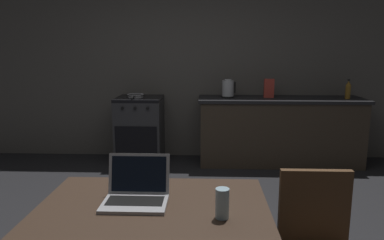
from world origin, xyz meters
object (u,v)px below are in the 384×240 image
object	(u,v)px
stove_oven	(140,130)
bottle	(348,90)
cereal_box	(269,88)
drinking_glass	(222,203)
frying_pan	(135,96)
laptop	(136,193)
dining_table	(152,225)
electric_kettle	(228,89)

from	to	relation	value
stove_oven	bottle	bearing A→B (deg)	-1.00
stove_oven	cereal_box	world-z (taller)	cereal_box
bottle	drinking_glass	world-z (taller)	bottle
bottle	drinking_glass	distance (m)	3.65
frying_pan	drinking_glass	world-z (taller)	frying_pan
drinking_glass	cereal_box	xyz separation A→B (m)	(0.75, 3.27, 0.18)
stove_oven	laptop	bearing A→B (deg)	-79.96
dining_table	bottle	world-z (taller)	bottle
bottle	frying_pan	world-z (taller)	bottle
frying_pan	cereal_box	world-z (taller)	cereal_box
electric_kettle	cereal_box	xyz separation A→B (m)	(0.54, 0.02, 0.01)
dining_table	laptop	distance (m)	0.18
dining_table	frying_pan	bearing A→B (deg)	102.21
laptop	dining_table	bearing A→B (deg)	-43.60
stove_oven	frying_pan	size ratio (longest dim) A/B	2.27
bottle	frying_pan	bearing A→B (deg)	179.59
dining_table	cereal_box	world-z (taller)	cereal_box
drinking_glass	cereal_box	size ratio (longest dim) A/B	0.57
drinking_glass	bottle	bearing A→B (deg)	61.41
laptop	cereal_box	world-z (taller)	cereal_box
dining_table	drinking_glass	xyz separation A→B (m)	(0.34, -0.07, 0.15)
bottle	drinking_glass	size ratio (longest dim) A/B	1.79
electric_kettle	drinking_glass	size ratio (longest dim) A/B	1.72
stove_oven	frying_pan	bearing A→B (deg)	-148.08
bottle	dining_table	bearing A→B (deg)	-123.62
dining_table	frying_pan	size ratio (longest dim) A/B	2.92
cereal_box	laptop	bearing A→B (deg)	-110.64
electric_kettle	bottle	size ratio (longest dim) A/B	0.96
dining_table	electric_kettle	bearing A→B (deg)	80.33
electric_kettle	cereal_box	bearing A→B (deg)	2.12
dining_table	cereal_box	xyz separation A→B (m)	(1.08, 3.20, 0.33)
frying_pan	cereal_box	distance (m)	1.77
dining_table	bottle	size ratio (longest dim) A/B	4.54
stove_oven	bottle	size ratio (longest dim) A/B	3.53
dining_table	drinking_glass	world-z (taller)	drinking_glass
dining_table	frying_pan	world-z (taller)	frying_pan
dining_table	laptop	bearing A→B (deg)	135.48
bottle	frying_pan	xyz separation A→B (m)	(-2.76, 0.02, -0.09)
drinking_glass	electric_kettle	bearing A→B (deg)	86.39
electric_kettle	frying_pan	xyz separation A→B (m)	(-1.22, -0.03, -0.09)
electric_kettle	drinking_glass	xyz separation A→B (m)	(-0.21, -3.25, -0.18)
stove_oven	bottle	xyz separation A→B (m)	(2.72, -0.05, 0.56)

